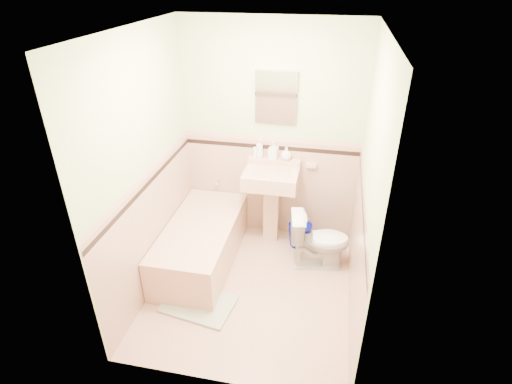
% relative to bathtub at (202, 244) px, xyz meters
% --- Properties ---
extents(floor, '(2.20, 2.20, 0.00)m').
position_rel_bathtub_xyz_m(floor, '(0.63, -0.33, -0.23)').
color(floor, tan).
rests_on(floor, ground).
extents(ceiling, '(2.20, 2.20, 0.00)m').
position_rel_bathtub_xyz_m(ceiling, '(0.63, -0.33, 2.27)').
color(ceiling, white).
rests_on(ceiling, ground).
extents(wall_back, '(2.50, 0.00, 2.50)m').
position_rel_bathtub_xyz_m(wall_back, '(0.63, 0.77, 1.02)').
color(wall_back, '#F6ECC9').
rests_on(wall_back, ground).
extents(wall_front, '(2.50, 0.00, 2.50)m').
position_rel_bathtub_xyz_m(wall_front, '(0.63, -1.43, 1.02)').
color(wall_front, '#F6ECC9').
rests_on(wall_front, ground).
extents(wall_left, '(0.00, 2.50, 2.50)m').
position_rel_bathtub_xyz_m(wall_left, '(-0.37, -0.33, 1.02)').
color(wall_left, '#F6ECC9').
rests_on(wall_left, ground).
extents(wall_right, '(0.00, 2.50, 2.50)m').
position_rel_bathtub_xyz_m(wall_right, '(1.63, -0.33, 1.02)').
color(wall_right, '#F6ECC9').
rests_on(wall_right, ground).
extents(wainscot_back, '(2.00, 0.00, 2.00)m').
position_rel_bathtub_xyz_m(wainscot_back, '(0.63, 0.76, 0.38)').
color(wainscot_back, '#CFA18B').
rests_on(wainscot_back, ground).
extents(wainscot_front, '(2.00, 0.00, 2.00)m').
position_rel_bathtub_xyz_m(wainscot_front, '(0.63, -1.42, 0.38)').
color(wainscot_front, '#CFA18B').
rests_on(wainscot_front, ground).
extents(wainscot_left, '(0.00, 2.20, 2.20)m').
position_rel_bathtub_xyz_m(wainscot_left, '(-0.36, -0.33, 0.38)').
color(wainscot_left, '#CFA18B').
rests_on(wainscot_left, ground).
extents(wainscot_right, '(0.00, 2.20, 2.20)m').
position_rel_bathtub_xyz_m(wainscot_right, '(1.62, -0.33, 0.38)').
color(wainscot_right, '#CFA18B').
rests_on(wainscot_right, ground).
extents(accent_back, '(2.00, 0.00, 2.00)m').
position_rel_bathtub_xyz_m(accent_back, '(0.63, 0.75, 0.90)').
color(accent_back, black).
rests_on(accent_back, ground).
extents(accent_front, '(2.00, 0.00, 2.00)m').
position_rel_bathtub_xyz_m(accent_front, '(0.63, -1.41, 0.90)').
color(accent_front, black).
rests_on(accent_front, ground).
extents(accent_left, '(0.00, 2.20, 2.20)m').
position_rel_bathtub_xyz_m(accent_left, '(-0.35, -0.33, 0.89)').
color(accent_left, black).
rests_on(accent_left, ground).
extents(accent_right, '(0.00, 2.20, 2.20)m').
position_rel_bathtub_xyz_m(accent_right, '(1.61, -0.33, 0.89)').
color(accent_right, black).
rests_on(accent_right, ground).
extents(cap_back, '(2.00, 0.00, 2.00)m').
position_rel_bathtub_xyz_m(cap_back, '(0.63, 0.75, 0.99)').
color(cap_back, tan).
rests_on(cap_back, ground).
extents(cap_front, '(2.00, 0.00, 2.00)m').
position_rel_bathtub_xyz_m(cap_front, '(0.63, -1.41, 0.99)').
color(cap_front, tan).
rests_on(cap_front, ground).
extents(cap_left, '(0.00, 2.20, 2.20)m').
position_rel_bathtub_xyz_m(cap_left, '(-0.35, -0.33, 1.00)').
color(cap_left, tan).
rests_on(cap_left, ground).
extents(cap_right, '(0.00, 2.20, 2.20)m').
position_rel_bathtub_xyz_m(cap_right, '(1.61, -0.33, 1.00)').
color(cap_right, tan).
rests_on(cap_right, ground).
extents(bathtub, '(0.70, 1.50, 0.45)m').
position_rel_bathtub_xyz_m(bathtub, '(0.00, 0.00, 0.00)').
color(bathtub, tan).
rests_on(bathtub, floor).
extents(tub_faucet, '(0.04, 0.12, 0.04)m').
position_rel_bathtub_xyz_m(tub_faucet, '(0.00, 0.72, 0.41)').
color(tub_faucet, silver).
rests_on(tub_faucet, wall_back).
extents(sink, '(0.60, 0.49, 0.94)m').
position_rel_bathtub_xyz_m(sink, '(0.68, 0.53, 0.24)').
color(sink, tan).
rests_on(sink, floor).
extents(sink_faucet, '(0.02, 0.02, 0.10)m').
position_rel_bathtub_xyz_m(sink_faucet, '(0.68, 0.67, 0.72)').
color(sink_faucet, silver).
rests_on(sink_faucet, sink).
extents(medicine_cabinet, '(0.44, 0.04, 0.56)m').
position_rel_bathtub_xyz_m(medicine_cabinet, '(0.68, 0.74, 1.47)').
color(medicine_cabinet, white).
rests_on(medicine_cabinet, wall_back).
extents(soap_dish, '(0.12, 0.07, 0.04)m').
position_rel_bathtub_xyz_m(soap_dish, '(1.10, 0.73, 0.72)').
color(soap_dish, tan).
rests_on(soap_dish, wall_back).
extents(soap_bottle_left, '(0.11, 0.11, 0.22)m').
position_rel_bathtub_xyz_m(soap_bottle_left, '(0.51, 0.71, 0.89)').
color(soap_bottle_left, '#B2B2B2').
rests_on(soap_bottle_left, sink).
extents(soap_bottle_mid, '(0.11, 0.11, 0.21)m').
position_rel_bathtub_xyz_m(soap_bottle_mid, '(0.67, 0.71, 0.88)').
color(soap_bottle_mid, '#B2B2B2').
rests_on(soap_bottle_mid, sink).
extents(soap_bottle_right, '(0.15, 0.15, 0.15)m').
position_rel_bathtub_xyz_m(soap_bottle_right, '(0.81, 0.71, 0.85)').
color(soap_bottle_right, '#B2B2B2').
rests_on(soap_bottle_right, sink).
extents(tube, '(0.04, 0.04, 0.12)m').
position_rel_bathtub_xyz_m(tube, '(0.46, 0.71, 0.84)').
color(tube, white).
rests_on(tube, sink).
extents(toilet, '(0.68, 0.45, 0.64)m').
position_rel_bathtub_xyz_m(toilet, '(1.27, 0.20, 0.10)').
color(toilet, white).
rests_on(toilet, floor).
extents(bucket, '(0.33, 0.33, 0.27)m').
position_rel_bathtub_xyz_m(bucket, '(1.04, 0.51, -0.09)').
color(bucket, '#030898').
rests_on(bucket, floor).
extents(bath_mat, '(0.73, 0.55, 0.03)m').
position_rel_bathtub_xyz_m(bath_mat, '(0.17, -0.67, -0.21)').
color(bath_mat, '#9BA489').
rests_on(bath_mat, floor).
extents(shoe, '(0.14, 0.07, 0.05)m').
position_rel_bathtub_xyz_m(shoe, '(0.17, -0.57, -0.17)').
color(shoe, '#BF1E59').
rests_on(shoe, bath_mat).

